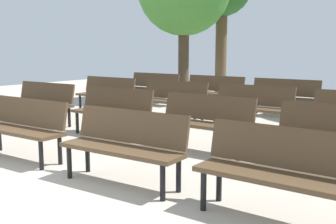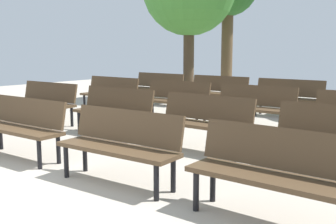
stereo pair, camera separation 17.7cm
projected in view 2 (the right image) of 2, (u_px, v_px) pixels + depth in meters
name	position (u px, v px, depth m)	size (l,w,h in m)	color
bench_r0_c1	(22.00, 124.00, 6.02)	(1.63, 0.61, 0.87)	#4C3823
bench_r0_c2	(121.00, 142.00, 4.88)	(1.64, 0.64, 0.87)	#4C3823
bench_r0_c3	(274.00, 169.00, 3.80)	(1.62, 0.56, 0.87)	#4C3823
bench_r1_c0	(46.00, 100.00, 8.70)	(1.64, 0.63, 0.87)	#4C3823
bench_r1_c1	(114.00, 108.00, 7.53)	(1.63, 0.61, 0.87)	#4C3823
bench_r1_c2	(204.00, 119.00, 6.39)	(1.63, 0.57, 0.87)	#4C3823
bench_r1_c3	(335.00, 135.00, 5.27)	(1.62, 0.56, 0.87)	#4C3823
bench_r2_c0	(110.00, 92.00, 10.24)	(1.63, 0.58, 0.87)	#4C3823
bench_r2_c1	(175.00, 98.00, 9.07)	(1.64, 0.63, 0.87)	#4C3823
bench_r2_c2	(254.00, 105.00, 8.02)	(1.64, 0.64, 0.87)	#4C3823
bench_r3_c0	(157.00, 86.00, 11.73)	(1.63, 0.61, 0.87)	#4C3823
bench_r3_c1	(218.00, 90.00, 10.63)	(1.64, 0.62, 0.87)	#4C3823
bench_r3_c2	(288.00, 95.00, 9.53)	(1.64, 0.63, 0.87)	#4C3823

